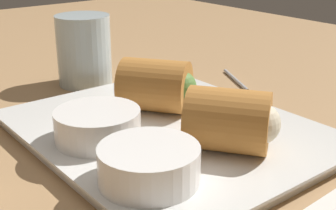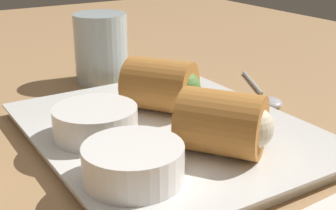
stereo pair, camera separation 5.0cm
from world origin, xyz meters
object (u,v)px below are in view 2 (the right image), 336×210
(serving_plate, at_px, (168,133))
(drinking_glass, at_px, (101,48))
(spoon, at_px, (267,98))
(dipping_bowl_far, at_px, (133,161))
(dipping_bowl_near, at_px, (95,121))

(serving_plate, height_order, drinking_glass, drinking_glass)
(spoon, bearing_deg, dipping_bowl_far, 113.45)
(dipping_bowl_near, bearing_deg, drinking_glass, -25.95)
(serving_plate, relative_size, dipping_bowl_far, 3.81)
(serving_plate, xyz_separation_m, spoon, (0.03, -0.16, -0.00))
(dipping_bowl_far, distance_m, spoon, 0.27)
(dipping_bowl_far, xyz_separation_m, spoon, (0.11, -0.25, -0.03))
(serving_plate, height_order, dipping_bowl_far, dipping_bowl_far)
(spoon, bearing_deg, serving_plate, 99.92)
(dipping_bowl_near, bearing_deg, serving_plate, -102.35)
(serving_plate, distance_m, spoon, 0.17)
(dipping_bowl_near, height_order, dipping_bowl_far, same)
(dipping_bowl_far, distance_m, drinking_glass, 0.32)
(dipping_bowl_near, bearing_deg, spoon, -86.88)
(dipping_bowl_near, distance_m, drinking_glass, 0.23)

